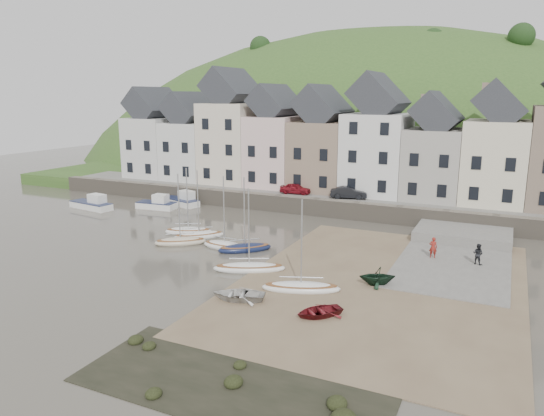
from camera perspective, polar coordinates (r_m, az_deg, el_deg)
The scene contains 26 objects.
ground at distance 39.26m, azimuth -3.76°, elevation -6.01°, with size 160.00×160.00×0.00m, color #494339.
quay_land at distance 68.02m, azimuth 9.39°, elevation 2.46°, with size 90.00×30.00×1.50m, color #345421.
quay_street at distance 57.08m, azimuth 6.22°, elevation 1.44°, with size 70.00×7.00×0.10m, color slate.
seawall at distance 53.98m, azimuth 4.99°, elevation 0.12°, with size 70.00×1.20×1.80m, color slate.
beach at distance 35.53m, azimuth 12.13°, elevation -8.25°, with size 18.00×26.00×0.06m, color brown.
slipway at distance 42.48m, azimuth 19.93°, elevation -5.23°, with size 8.00×18.00×0.12m, color slate.
hillside at distance 100.10m, azimuth 10.71°, elevation -5.39°, with size 134.40×84.00×84.00m.
townhouse_terrace at distance 59.05m, azimuth 9.11°, elevation 7.39°, with size 61.05×8.00×13.93m.
sailboat_0 at distance 47.43m, azimuth -9.37°, elevation -2.54°, with size 4.54×3.20×6.32m.
sailboat_1 at distance 45.80m, azimuth -8.21°, elevation -3.05°, with size 4.29×4.25×6.32m.
sailboat_2 at distance 44.19m, azimuth -10.26°, elevation -3.70°, with size 4.43×3.78×6.32m.
sailboat_3 at distance 42.49m, azimuth -5.34°, elevation -4.21°, with size 4.08×1.63×6.32m.
sailboat_4 at distance 37.09m, azimuth -2.57°, elevation -6.70°, with size 5.38×3.65×6.32m.
sailboat_5 at distance 41.73m, azimuth -3.08°, elevation -4.49°, with size 4.34×4.08×6.32m.
sailboat_6 at distance 33.47m, azimuth 3.28°, elevation -8.88°, with size 5.36×3.22×6.32m.
motorboat_0 at distance 58.34m, azimuth -12.75°, elevation 0.48°, with size 4.62×2.17×1.70m.
motorboat_1 at distance 60.35m, azimuth -19.53°, elevation 0.46°, with size 5.76×2.57×1.70m.
motorboat_2 at distance 59.76m, azimuth -10.10°, elevation 0.88°, with size 5.45×3.21×1.70m.
rowboat_white at distance 32.00m, azimuth -3.75°, elevation -9.66°, with size 2.34×3.27×0.68m, color silver.
rowboat_green at distance 34.88m, azimuth 11.75°, elevation -7.48°, with size 2.06×2.39×1.26m, color black.
rowboat_red at distance 29.87m, azimuth 5.28°, elevation -11.47°, with size 2.00×2.80×0.58m, color maroon.
person_red at distance 41.40m, azimuth 17.65°, elevation -4.24°, with size 0.60×0.39×1.64m, color maroon.
person_dark at distance 40.95m, azimuth 22.14°, elevation -4.81°, with size 0.77×0.60×1.59m, color black.
car_left at distance 57.24m, azimuth 2.65°, elevation 2.19°, with size 1.40×3.49×1.19m, color maroon.
car_right at distance 55.18m, azimuth 8.62°, elevation 1.72°, with size 1.36×3.90×1.28m, color black.
shore_rocks at distance 22.94m, azimuth -2.62°, elevation -20.11°, with size 14.00×6.00×0.76m.
Camera 1 is at (18.16, -32.50, 12.49)m, focal length 33.50 mm.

